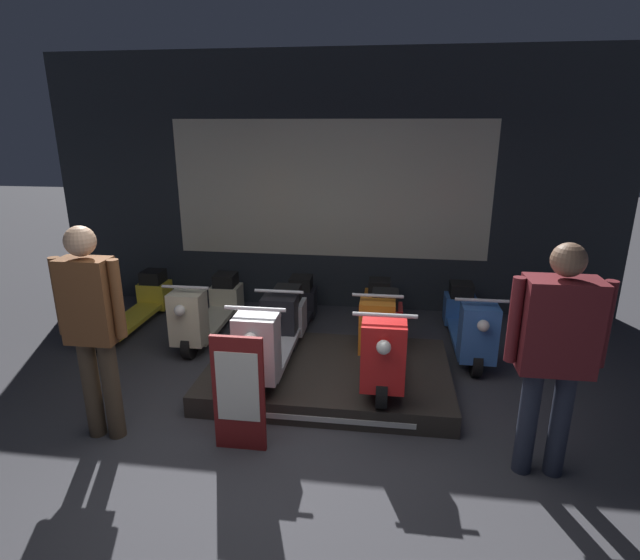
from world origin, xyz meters
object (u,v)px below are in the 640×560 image
(scooter_display_left, at_px, (274,333))
(scooter_backrow_1, at_px, (209,309))
(scooter_backrow_4, at_px, (468,322))
(person_left_browsing, at_px, (92,321))
(scooter_display_right, at_px, (384,339))
(scooter_backrow_3, at_px, (378,318))
(scooter_backrow_0, at_px, (130,305))
(person_right_browsing, at_px, (556,343))
(price_sign_board, at_px, (239,394))
(scooter_backrow_2, at_px, (292,313))

(scooter_display_left, relative_size, scooter_backrow_1, 1.00)
(scooter_backrow_4, xyz_separation_m, person_left_browsing, (-3.02, -2.00, 0.66))
(scooter_display_right, bearing_deg, scooter_backrow_3, 94.11)
(scooter_backrow_0, distance_m, person_right_browsing, 4.59)
(scooter_backrow_3, bearing_deg, person_left_browsing, -135.78)
(scooter_backrow_1, xyz_separation_m, price_sign_board, (0.96, -2.03, 0.16))
(scooter_backrow_4, xyz_separation_m, person_right_browsing, (0.21, -2.00, 0.68))
(scooter_display_left, relative_size, price_sign_board, 1.79)
(person_right_browsing, bearing_deg, scooter_backrow_2, 136.88)
(scooter_backrow_1, xyz_separation_m, scooter_backrow_2, (0.96, 0.00, 0.00))
(scooter_backrow_3, height_order, person_right_browsing, person_right_browsing)
(scooter_display_right, bearing_deg, scooter_backrow_4, 48.00)
(scooter_display_right, bearing_deg, scooter_backrow_0, 161.50)
(scooter_display_left, bearing_deg, price_sign_board, -91.64)
(scooter_backrow_0, xyz_separation_m, price_sign_board, (1.93, -2.03, 0.16))
(scooter_backrow_3, height_order, price_sign_board, price_sign_board)
(person_right_browsing, height_order, price_sign_board, person_right_browsing)
(scooter_display_left, distance_m, person_right_browsing, 2.39)
(price_sign_board, bearing_deg, scooter_display_left, 88.36)
(scooter_backrow_3, bearing_deg, scooter_backrow_2, 180.00)
(price_sign_board, bearing_deg, scooter_backrow_3, 64.57)
(scooter_display_left, height_order, scooter_display_right, same)
(scooter_backrow_2, bearing_deg, scooter_display_left, -88.32)
(price_sign_board, bearing_deg, scooter_backrow_1, 115.40)
(person_left_browsing, xyz_separation_m, person_right_browsing, (3.23, -0.00, 0.03))
(scooter_backrow_2, distance_m, person_right_browsing, 3.01)
(scooter_display_left, bearing_deg, scooter_backrow_0, 153.13)
(scooter_display_right, xyz_separation_m, scooter_backrow_2, (-1.04, 0.99, -0.19))
(scooter_backrow_2, relative_size, scooter_backrow_3, 1.00)
(scooter_display_right, distance_m, scooter_backrow_3, 1.01)
(scooter_backrow_1, height_order, person_right_browsing, person_right_browsing)
(scooter_display_left, distance_m, scooter_backrow_2, 1.01)
(scooter_display_left, bearing_deg, scooter_backrow_4, 27.57)
(scooter_backrow_3, bearing_deg, scooter_backrow_0, 180.00)
(scooter_display_right, bearing_deg, person_right_browsing, -42.51)
(scooter_display_left, xyz_separation_m, scooter_backrow_4, (1.90, 0.99, -0.19))
(scooter_backrow_0, distance_m, scooter_backrow_3, 2.89)
(scooter_backrow_4, xyz_separation_m, price_sign_board, (-1.93, -2.03, 0.16))
(scooter_display_right, bearing_deg, scooter_backrow_1, 153.62)
(scooter_display_left, xyz_separation_m, person_right_browsing, (2.11, -1.01, 0.49))
(scooter_backrow_0, xyz_separation_m, scooter_backrow_3, (2.89, 0.00, 0.00))
(scooter_display_right, height_order, price_sign_board, scooter_display_right)
(price_sign_board, bearing_deg, person_left_browsing, 178.66)
(scooter_backrow_1, distance_m, person_right_browsing, 3.76)
(scooter_display_right, xyz_separation_m, scooter_backrow_4, (0.89, 0.99, -0.19))
(scooter_backrow_3, height_order, person_left_browsing, person_left_browsing)
(scooter_backrow_2, relative_size, price_sign_board, 1.79)
(scooter_backrow_2, distance_m, scooter_backrow_4, 1.93)
(scooter_backrow_4, relative_size, person_left_browsing, 0.98)
(scooter_backrow_3, distance_m, person_left_browsing, 2.95)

